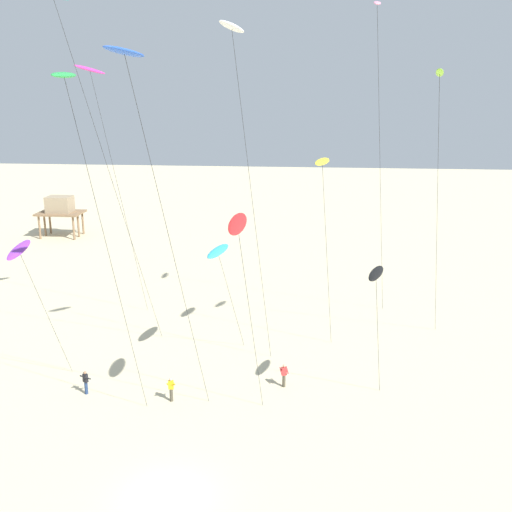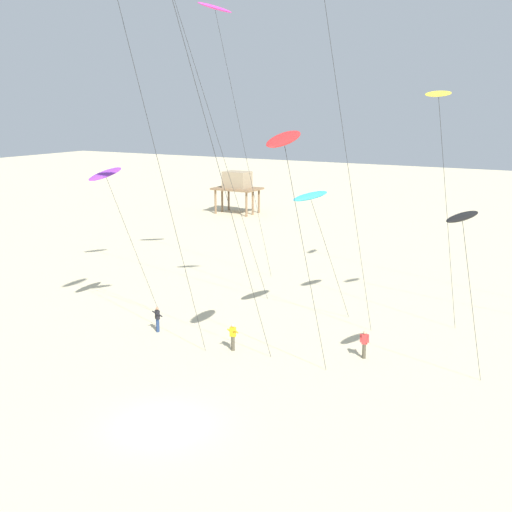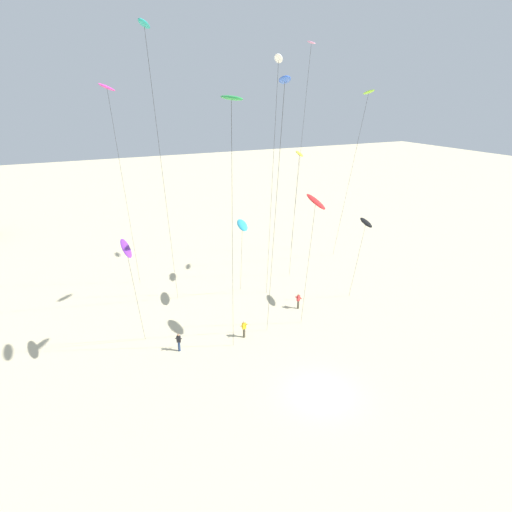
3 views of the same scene
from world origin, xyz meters
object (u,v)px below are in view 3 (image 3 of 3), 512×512
at_px(kite_white, 278,64).
at_px(kite_black, 366,223).
at_px(kite_flyer_middle, 298,301).
at_px(kite_pink, 310,53).
at_px(kite_cyan, 242,225).
at_px(kite_purple, 126,249).
at_px(kite_red, 316,202).
at_px(kite_teal, 145,32).
at_px(kite_flyer_furthest, 244,329).
at_px(kite_lime, 367,99).
at_px(kite_flyer_nearest, 179,342).
at_px(kite_blue, 284,85).
at_px(kite_yellow, 299,156).
at_px(kite_green, 231,102).
at_px(kite_magenta, 108,91).

height_order(kite_white, kite_black, kite_white).
distance_m(kite_black, kite_flyer_middle, 10.26).
bearing_deg(kite_pink, kite_cyan, -150.05).
bearing_deg(kite_white, kite_purple, -172.37).
distance_m(kite_white, kite_flyer_middle, 22.15).
height_order(kite_red, kite_purple, kite_red).
bearing_deg(kite_red, kite_purple, 167.31).
height_order(kite_teal, kite_cyan, kite_teal).
bearing_deg(kite_flyer_furthest, kite_lime, 20.67).
xyz_separation_m(kite_cyan, kite_flyer_nearest, (-8.26, -5.16, -7.85)).
bearing_deg(kite_teal, kite_flyer_furthest, -14.52).
relative_size(kite_blue, kite_flyer_furthest, 13.03).
bearing_deg(kite_white, kite_flyer_middle, 13.89).
bearing_deg(kite_yellow, kite_flyer_furthest, -142.73).
distance_m(kite_pink, kite_flyer_nearest, 32.46).
bearing_deg(kite_flyer_nearest, kite_teal, 108.39).
height_order(kite_teal, kite_purple, kite_teal).
bearing_deg(kite_flyer_nearest, kite_red, -18.03).
height_order(kite_pink, kite_green, kite_pink).
xyz_separation_m(kite_blue, kite_flyer_nearest, (-6.04, 6.62, -20.23)).
xyz_separation_m(kite_yellow, kite_white, (-5.45, -5.34, 8.07)).
bearing_deg(kite_cyan, kite_white, -65.45).
xyz_separation_m(kite_cyan, kite_flyer_middle, (4.88, -2.87, -7.85)).
bearing_deg(kite_pink, kite_red, -119.05).
bearing_deg(kite_flyer_middle, kite_lime, 20.99).
height_order(kite_black, kite_flyer_middle, kite_black).
bearing_deg(kite_pink, kite_purple, -152.59).
height_order(kite_white, kite_green, kite_white).
bearing_deg(kite_pink, kite_flyer_middle, -123.02).
bearing_deg(kite_pink, kite_black, -91.85).
bearing_deg(kite_yellow, kite_flyer_middle, -116.29).
bearing_deg(kite_flyer_middle, kite_cyan, 149.50).
bearing_deg(kite_flyer_middle, kite_flyer_nearest, -170.13).
xyz_separation_m(kite_pink, kite_flyer_furthest, (-13.15, -11.76, -23.69)).
relative_size(kite_black, kite_cyan, 1.04).
distance_m(kite_red, kite_white, 11.34).
xyz_separation_m(kite_white, kite_flyer_nearest, (-9.94, -1.50, -21.90)).
xyz_separation_m(kite_black, kite_flyer_middle, (-5.53, 2.65, -8.23)).
height_order(kite_flyer_middle, kite_flyer_furthest, same).
distance_m(kite_black, kite_flyer_nearest, 20.41).
distance_m(kite_blue, kite_green, 3.45).
relative_size(kite_yellow, kite_flyer_furthest, 9.12).
distance_m(kite_lime, kite_green, 23.21).
bearing_deg(kite_magenta, kite_flyer_middle, -28.67).
xyz_separation_m(kite_white, kite_flyer_middle, (3.21, 0.79, -21.90)).
relative_size(kite_teal, kite_flyer_furthest, 15.16).
bearing_deg(kite_black, kite_flyer_nearest, 178.89).
xyz_separation_m(kite_yellow, kite_blue, (-9.35, -13.45, 6.40)).
height_order(kite_blue, kite_pink, kite_pink).
bearing_deg(kite_lime, kite_magenta, 169.38).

